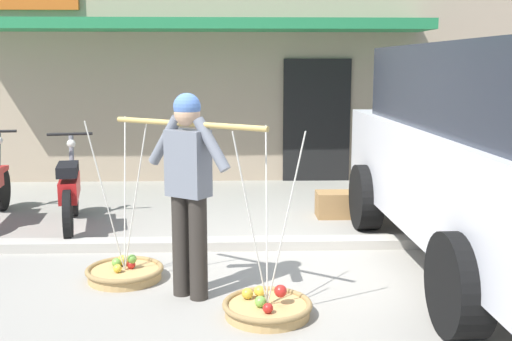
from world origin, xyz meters
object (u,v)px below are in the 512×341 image
Objects in this scene: motorcycle_second_in_row at (70,191)px; wooden_crate at (334,204)px; fruit_vendor at (188,182)px; fruit_basket_left_side at (267,307)px; fruit_basket_right_side at (125,272)px; parked_truck at (507,151)px.

wooden_crate is at bearing 8.11° from motorcycle_second_in_row.
fruit_vendor is 1.17× the size of fruit_basket_left_side.
fruit_basket_left_side is 0.81× the size of motorcycle_second_in_row.
motorcycle_second_in_row is at bearing 117.56° from fruit_basket_right_side.
wooden_crate is at bearing 71.91° from fruit_basket_left_side.
motorcycle_second_in_row is at bearing -171.89° from wooden_crate.
fruit_basket_right_side is at bearing 145.20° from fruit_basket_left_side.
fruit_basket_left_side is 3.30× the size of wooden_crate.
fruit_vendor is 1.18m from fruit_basket_left_side.
motorcycle_second_in_row is (-2.17, 2.64, 0.38)m from fruit_basket_left_side.
fruit_basket_right_side reaches higher than wooden_crate.
fruit_basket_left_side is at bearing -34.71° from fruit_vendor.
fruit_vendor is 1.17× the size of fruit_basket_right_side.
fruit_basket_right_side is 2.04m from motorcycle_second_in_row.
parked_truck is at bearing -58.52° from wooden_crate.
parked_truck reaches higher than wooden_crate.
fruit_basket_right_side is at bearing 145.12° from fruit_vendor.
parked_truck is at bearing -19.82° from motorcycle_second_in_row.
fruit_basket_left_side is 1.51m from fruit_basket_right_side.
fruit_vendor reaches higher than fruit_basket_right_side.
parked_truck is (3.51, 0.18, 1.06)m from fruit_basket_right_side.
fruit_basket_right_side is at bearing -177.09° from parked_truck.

